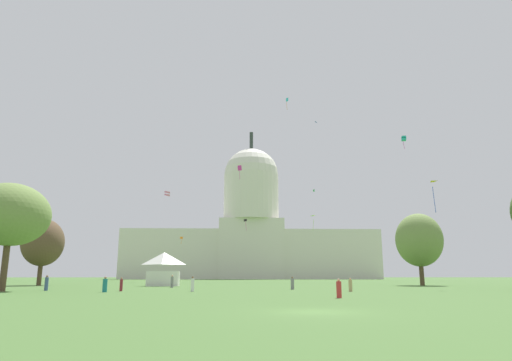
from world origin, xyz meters
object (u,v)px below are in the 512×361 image
(person_tan_back_center, at_px, (350,285))
(kite_green_high, at_px, (314,191))
(tree_west_far, at_px, (43,243))
(tree_west_mid, at_px, (11,215))
(person_red_front_right, at_px, (339,289))
(person_grey_lawn_far_left, at_px, (292,284))
(person_grey_edge_west, at_px, (172,282))
(kite_black_mid, at_px, (245,222))
(kite_cyan_high, at_px, (287,101))
(kite_gold_low, at_px, (432,186))
(capitol_building, at_px, (251,230))
(kite_orange_low, at_px, (181,238))
(tree_east_near, at_px, (419,240))
(event_tent, at_px, (164,269))
(kite_blue_high, at_px, (315,123))
(kite_lime_low, at_px, (314,217))
(person_teal_deep_crowd, at_px, (105,285))
(person_maroon_near_tree_east, at_px, (121,285))
(person_denim_front_left, at_px, (46,284))
(kite_pink_mid, at_px, (167,194))
(kite_turquoise_mid, at_px, (404,139))
(person_white_back_left, at_px, (193,285))
(kite_magenta_mid, at_px, (240,169))

(person_tan_back_center, relative_size, kite_green_high, 1.68)
(tree_west_far, relative_size, tree_west_mid, 0.97)
(person_red_front_right, bearing_deg, person_grey_lawn_far_left, 1.09)
(person_grey_edge_west, height_order, kite_black_mid, kite_black_mid)
(kite_cyan_high, distance_m, kite_black_mid, 40.91)
(tree_west_far, distance_m, kite_gold_low, 66.01)
(capitol_building, distance_m, kite_cyan_high, 91.81)
(person_grey_edge_west, xyz_separation_m, kite_cyan_high, (24.75, 66.28, 55.66))
(tree_west_far, bearing_deg, person_grey_edge_west, -30.90)
(kite_orange_low, bearing_deg, tree_east_near, -40.99)
(event_tent, bearing_deg, kite_cyan_high, 61.35)
(kite_black_mid, height_order, kite_blue_high, kite_blue_high)
(tree_west_mid, xyz_separation_m, person_red_front_right, (33.98, -15.67, -7.85))
(kite_lime_low, bearing_deg, person_teal_deep_crowd, 112.63)
(kite_lime_low, bearing_deg, event_tent, 101.13)
(tree_west_mid, distance_m, person_teal_deep_crowd, 14.49)
(person_maroon_near_tree_east, height_order, kite_blue_high, kite_blue_high)
(tree_east_near, relative_size, person_grey_lawn_far_left, 8.05)
(tree_east_near, bearing_deg, person_denim_front_left, -155.59)
(kite_pink_mid, height_order, kite_blue_high, kite_blue_high)
(person_denim_front_left, relative_size, person_teal_deep_crowd, 1.09)
(capitol_building, bearing_deg, kite_black_mid, -92.93)
(kite_cyan_high, height_order, kite_orange_low, kite_cyan_high)
(kite_pink_mid, xyz_separation_m, kite_lime_low, (40.32, -1.48, -6.50))
(person_denim_front_left, bearing_deg, kite_green_high, 79.16)
(person_teal_deep_crowd, relative_size, person_grey_lawn_far_left, 1.03)
(person_grey_lawn_far_left, bearing_deg, person_grey_edge_west, 81.93)
(person_tan_back_center, xyz_separation_m, person_grey_lawn_far_left, (-5.46, 7.68, 0.04))
(tree_west_mid, distance_m, kite_cyan_high, 103.00)
(kite_orange_low, distance_m, kite_black_mid, 24.73)
(person_grey_edge_west, bearing_deg, kite_pink_mid, -133.49)
(kite_turquoise_mid, relative_size, kite_cyan_high, 0.73)
(person_white_back_left, distance_m, kite_magenta_mid, 66.36)
(person_tan_back_center, distance_m, person_denim_front_left, 34.92)
(event_tent, bearing_deg, person_teal_deep_crowd, -95.60)
(person_maroon_near_tree_east, relative_size, kite_cyan_high, 0.37)
(kite_blue_high, bearing_deg, person_red_front_right, 20.62)
(person_maroon_near_tree_east, height_order, person_grey_lawn_far_left, person_grey_lawn_far_left)
(capitol_building, relative_size, person_grey_lawn_far_left, 77.93)
(kite_turquoise_mid, relative_size, kite_orange_low, 1.20)
(kite_orange_low, bearing_deg, kite_gold_low, -50.89)
(person_white_back_left, distance_m, kite_pink_mid, 75.78)
(tree_east_near, relative_size, tree_west_mid, 1.05)
(person_teal_deep_crowd, distance_m, kite_cyan_high, 104.89)
(kite_green_high, bearing_deg, kite_black_mid, -112.87)
(capitol_building, relative_size, kite_gold_low, 29.60)
(person_red_front_right, height_order, person_grey_lawn_far_left, person_grey_lawn_far_left)
(kite_blue_high, bearing_deg, person_white_back_left, 13.02)
(tree_west_far, height_order, person_maroon_near_tree_east, tree_west_far)
(kite_green_high, bearing_deg, person_white_back_left, -95.89)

